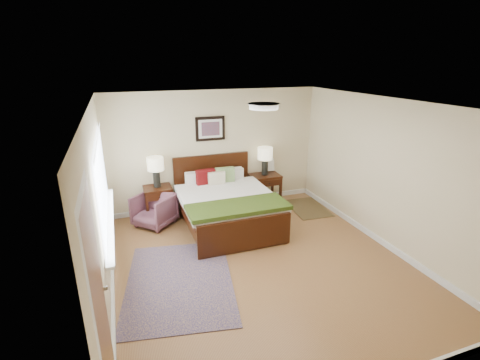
{
  "coord_description": "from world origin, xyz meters",
  "views": [
    {
      "loc": [
        -1.93,
        -4.43,
        3.07
      ],
      "look_at": [
        0.03,
        1.03,
        1.05
      ],
      "focal_mm": 26.0,
      "sensor_mm": 36.0,
      "label": 1
    }
  ],
  "objects_px": {
    "rug_persian": "(180,282)",
    "nightstand_right": "(265,186)",
    "bed": "(226,200)",
    "armchair": "(154,210)",
    "lamp_left": "(156,167)",
    "nightstand_left": "(158,193)",
    "lamp_right": "(265,156)"
  },
  "relations": [
    {
      "from": "bed",
      "to": "nightstand_right",
      "type": "relative_size",
      "value": 3.24
    },
    {
      "from": "lamp_left",
      "to": "lamp_right",
      "type": "xyz_separation_m",
      "value": [
        2.34,
        0.0,
        0.0
      ]
    },
    {
      "from": "nightstand_left",
      "to": "bed",
      "type": "bearing_deg",
      "value": -34.02
    },
    {
      "from": "bed",
      "to": "nightstand_right",
      "type": "bearing_deg",
      "value": 34.75
    },
    {
      "from": "nightstand_right",
      "to": "armchair",
      "type": "xyz_separation_m",
      "value": [
        -2.47,
        -0.34,
        -0.08
      ]
    },
    {
      "from": "lamp_left",
      "to": "rug_persian",
      "type": "distance_m",
      "value": 2.6
    },
    {
      "from": "rug_persian",
      "to": "nightstand_right",
      "type": "bearing_deg",
      "value": 55.2
    },
    {
      "from": "nightstand_left",
      "to": "armchair",
      "type": "relative_size",
      "value": 0.95
    },
    {
      "from": "armchair",
      "to": "lamp_right",
      "type": "bearing_deg",
      "value": 54.19
    },
    {
      "from": "bed",
      "to": "armchair",
      "type": "xyz_separation_m",
      "value": [
        -1.31,
        0.47,
        -0.22
      ]
    },
    {
      "from": "lamp_right",
      "to": "armchair",
      "type": "height_order",
      "value": "lamp_right"
    },
    {
      "from": "bed",
      "to": "armchair",
      "type": "height_order",
      "value": "bed"
    },
    {
      "from": "nightstand_left",
      "to": "lamp_right",
      "type": "distance_m",
      "value": 2.41
    },
    {
      "from": "bed",
      "to": "nightstand_right",
      "type": "height_order",
      "value": "bed"
    },
    {
      "from": "armchair",
      "to": "nightstand_right",
      "type": "bearing_deg",
      "value": 53.87
    },
    {
      "from": "bed",
      "to": "rug_persian",
      "type": "xyz_separation_m",
      "value": [
        -1.2,
        -1.54,
        -0.52
      ]
    },
    {
      "from": "nightstand_left",
      "to": "rug_persian",
      "type": "height_order",
      "value": "nightstand_left"
    },
    {
      "from": "nightstand_left",
      "to": "rug_persian",
      "type": "relative_size",
      "value": 0.31
    },
    {
      "from": "nightstand_left",
      "to": "rug_persian",
      "type": "xyz_separation_m",
      "value": [
        -0.02,
        -2.34,
        -0.52
      ]
    },
    {
      "from": "lamp_right",
      "to": "rug_persian",
      "type": "xyz_separation_m",
      "value": [
        -2.36,
        -2.36,
        -1.07
      ]
    },
    {
      "from": "lamp_left",
      "to": "armchair",
      "type": "bearing_deg",
      "value": -109.97
    },
    {
      "from": "nightstand_right",
      "to": "lamp_right",
      "type": "distance_m",
      "value": 0.68
    },
    {
      "from": "bed",
      "to": "nightstand_left",
      "type": "height_order",
      "value": "bed"
    },
    {
      "from": "lamp_left",
      "to": "nightstand_right",
      "type": "bearing_deg",
      "value": -0.34
    },
    {
      "from": "nightstand_right",
      "to": "rug_persian",
      "type": "xyz_separation_m",
      "value": [
        -2.36,
        -2.35,
        -0.39
      ]
    },
    {
      "from": "bed",
      "to": "lamp_left",
      "type": "relative_size",
      "value": 3.49
    },
    {
      "from": "nightstand_right",
      "to": "lamp_left",
      "type": "distance_m",
      "value": 2.44
    },
    {
      "from": "bed",
      "to": "rug_persian",
      "type": "distance_m",
      "value": 2.02
    },
    {
      "from": "nightstand_right",
      "to": "rug_persian",
      "type": "bearing_deg",
      "value": -135.13
    },
    {
      "from": "nightstand_right",
      "to": "lamp_left",
      "type": "xyz_separation_m",
      "value": [
        -2.34,
        0.01,
        0.68
      ]
    },
    {
      "from": "armchair",
      "to": "rug_persian",
      "type": "height_order",
      "value": "armchair"
    },
    {
      "from": "armchair",
      "to": "rug_persian",
      "type": "relative_size",
      "value": 0.32
    }
  ]
}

